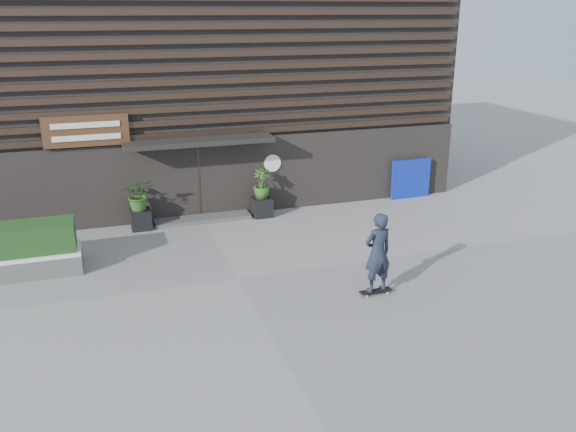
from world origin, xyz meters
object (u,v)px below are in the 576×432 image
object	(u,v)px
planter_pot_right	(262,207)
raised_bed	(9,266)
blue_tarp	(411,179)
skateboarder	(378,253)
planter_pot_left	(141,219)

from	to	relation	value
planter_pot_right	raised_bed	bearing A→B (deg)	-161.79
planter_pot_right	raised_bed	distance (m)	7.64
blue_tarp	skateboarder	size ratio (longest dim) A/B	0.74
blue_tarp	skateboarder	xyz separation A→B (m)	(-4.53, -6.54, 0.35)
planter_pot_left	planter_pot_right	bearing A→B (deg)	0.00
skateboarder	planter_pot_left	bearing A→B (deg)	127.41
blue_tarp	skateboarder	world-z (taller)	skateboarder
planter_pot_right	blue_tarp	size ratio (longest dim) A/B	0.41
planter_pot_left	planter_pot_right	distance (m)	3.80
planter_pot_left	planter_pot_right	xyz separation A→B (m)	(3.80, 0.00, 0.00)
planter_pot_right	skateboarder	distance (m)	6.36
skateboarder	planter_pot_right	bearing A→B (deg)	98.88
planter_pot_left	raised_bed	world-z (taller)	planter_pot_left
planter_pot_left	raised_bed	distance (m)	4.20
planter_pot_left	planter_pot_right	size ratio (longest dim) A/B	1.00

